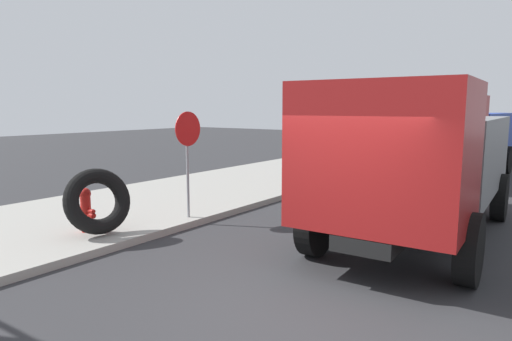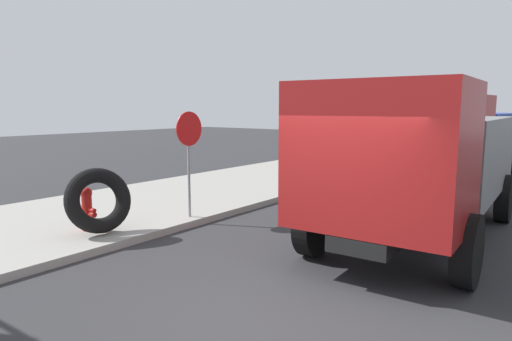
{
  "view_description": "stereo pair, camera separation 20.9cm",
  "coord_description": "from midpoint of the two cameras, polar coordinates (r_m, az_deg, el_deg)",
  "views": [
    {
      "loc": [
        -4.81,
        -2.71,
        2.61
      ],
      "look_at": [
        2.45,
        2.56,
        1.34
      ],
      "focal_mm": 31.24,
      "sensor_mm": 36.0,
      "label": 1
    },
    {
      "loc": [
        -4.68,
        -2.87,
        2.61
      ],
      "look_at": [
        2.45,
        2.56,
        1.34
      ],
      "focal_mm": 31.24,
      "sensor_mm": 36.0,
      "label": 2
    }
  ],
  "objects": [
    {
      "name": "ground_plane",
      "position": [
        6.09,
        5.25,
        -17.37
      ],
      "size": [
        80.0,
        80.0,
        0.0
      ],
      "primitive_type": "plane",
      "color": "#2D2D30"
    },
    {
      "name": "sidewalk_curb",
      "position": [
        10.74,
        -26.3,
        -6.47
      ],
      "size": [
        36.0,
        5.0,
        0.15
      ],
      "primitive_type": "cube",
      "color": "#99968E",
      "rests_on": "ground"
    },
    {
      "name": "fire_hydrant",
      "position": [
        9.54,
        -21.53,
        -4.55
      ],
      "size": [
        0.23,
        0.52,
        0.89
      ],
      "color": "red",
      "rests_on": "sidewalk_curb"
    },
    {
      "name": "loose_tire",
      "position": [
        9.22,
        -20.24,
        -3.7
      ],
      "size": [
        1.42,
        0.97,
        1.33
      ],
      "primitive_type": "torus",
      "rotation": [
        1.28,
        0.0,
        -0.26
      ],
      "color": "black",
      "rests_on": "sidewalk_curb"
    },
    {
      "name": "stop_sign",
      "position": [
        10.01,
        -9.32,
        3.32
      ],
      "size": [
        0.76,
        0.08,
        2.38
      ],
      "color": "gray",
      "rests_on": "sidewalk_curb"
    },
    {
      "name": "dump_truck_gray",
      "position": [
        9.36,
        19.69,
        1.44
      ],
      "size": [
        7.11,
        3.06,
        3.0
      ],
      "color": "slate",
      "rests_on": "ground"
    },
    {
      "name": "dump_truck_blue",
      "position": [
        18.03,
        24.12,
        4.17
      ],
      "size": [
        7.12,
        3.08,
        3.0
      ],
      "color": "#1E3899",
      "rests_on": "ground"
    }
  ]
}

